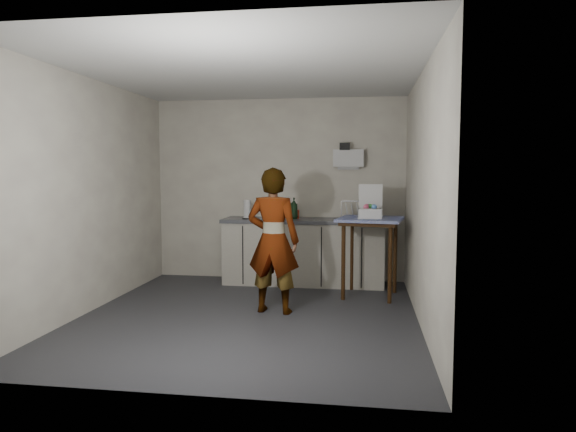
# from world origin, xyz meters

# --- Properties ---
(ground) EXTENTS (4.00, 4.00, 0.00)m
(ground) POSITION_xyz_m (0.00, 0.00, 0.00)
(ground) COLOR #28282D
(ground) RESTS_ON ground
(wall_back) EXTENTS (3.60, 0.02, 2.60)m
(wall_back) POSITION_xyz_m (0.00, 1.99, 1.30)
(wall_back) COLOR beige
(wall_back) RESTS_ON ground
(wall_right) EXTENTS (0.02, 4.00, 2.60)m
(wall_right) POSITION_xyz_m (1.79, 0.00, 1.30)
(wall_right) COLOR beige
(wall_right) RESTS_ON ground
(wall_left) EXTENTS (0.02, 4.00, 2.60)m
(wall_left) POSITION_xyz_m (-1.79, 0.00, 1.30)
(wall_left) COLOR beige
(wall_left) RESTS_ON ground
(ceiling) EXTENTS (3.60, 4.00, 0.01)m
(ceiling) POSITION_xyz_m (0.00, 0.00, 2.60)
(ceiling) COLOR white
(ceiling) RESTS_ON wall_back
(kitchen_counter) EXTENTS (2.24, 0.62, 0.91)m
(kitchen_counter) POSITION_xyz_m (0.40, 1.70, 0.43)
(kitchen_counter) COLOR black
(kitchen_counter) RESTS_ON ground
(wall_shelf) EXTENTS (0.42, 0.18, 0.37)m
(wall_shelf) POSITION_xyz_m (1.00, 1.92, 1.75)
(wall_shelf) COLOR white
(wall_shelf) RESTS_ON ground
(side_table) EXTENTS (0.88, 0.88, 0.99)m
(side_table) POSITION_xyz_m (1.30, 1.10, 0.86)
(side_table) COLOR #391B0C
(side_table) RESTS_ON ground
(standing_man) EXTENTS (0.63, 0.45, 1.61)m
(standing_man) POSITION_xyz_m (0.24, 0.19, 0.80)
(standing_man) COLOR #B2A593
(standing_man) RESTS_ON ground
(soap_bottle) EXTENTS (0.15, 0.15, 0.29)m
(soap_bottle) POSITION_xyz_m (0.26, 1.70, 1.06)
(soap_bottle) COLOR black
(soap_bottle) RESTS_ON kitchen_counter
(soda_can) EXTENTS (0.06, 0.06, 0.12)m
(soda_can) POSITION_xyz_m (0.30, 1.74, 0.97)
(soda_can) COLOR #B42B12
(soda_can) RESTS_ON kitchen_counter
(dark_bottle) EXTENTS (0.06, 0.06, 0.22)m
(dark_bottle) POSITION_xyz_m (0.23, 1.68, 1.02)
(dark_bottle) COLOR black
(dark_bottle) RESTS_ON kitchen_counter
(paper_towel) EXTENTS (0.15, 0.15, 0.26)m
(paper_towel) POSITION_xyz_m (-0.38, 1.61, 1.03)
(paper_towel) COLOR black
(paper_towel) RESTS_ON kitchen_counter
(dish_rack) EXTENTS (0.37, 0.28, 0.26)m
(dish_rack) POSITION_xyz_m (1.08, 1.70, 0.97)
(dish_rack) COLOR white
(dish_rack) RESTS_ON kitchen_counter
(bakery_box) EXTENTS (0.30, 0.31, 0.42)m
(bakery_box) POSITION_xyz_m (1.30, 1.10, 1.08)
(bakery_box) COLOR white
(bakery_box) RESTS_ON side_table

